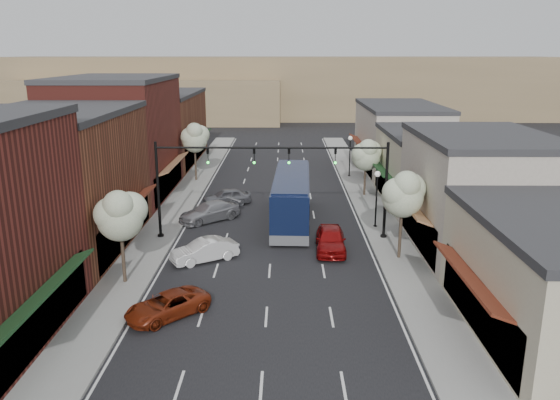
{
  "coord_description": "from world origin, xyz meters",
  "views": [
    {
      "loc": [
        0.93,
        -29.08,
        12.93
      ],
      "look_at": [
        0.56,
        10.49,
        2.2
      ],
      "focal_mm": 35.0,
      "sensor_mm": 36.0,
      "label": 1
    }
  ],
  "objects_px": {
    "tree_left_far": "(195,137)",
    "lamp_post_far": "(350,150)",
    "tree_left_near": "(120,214)",
    "parked_car_a": "(167,305)",
    "parked_car_b": "(205,250)",
    "signal_mast_left": "(191,176)",
    "coach_bus": "(292,197)",
    "lamp_post_near": "(377,190)",
    "red_hatchback": "(331,239)",
    "parked_car_c": "(209,212)",
    "signal_mast_right": "(352,176)",
    "tree_right_far": "(366,154)",
    "tree_right_near": "(404,193)",
    "parked_car_d": "(226,197)"
  },
  "relations": [
    {
      "from": "signal_mast_right",
      "to": "tree_right_far",
      "type": "height_order",
      "value": "signal_mast_right"
    },
    {
      "from": "coach_bus",
      "to": "parked_car_b",
      "type": "bearing_deg",
      "value": -121.57
    },
    {
      "from": "signal_mast_right",
      "to": "lamp_post_near",
      "type": "relative_size",
      "value": 1.85
    },
    {
      "from": "signal_mast_left",
      "to": "coach_bus",
      "type": "bearing_deg",
      "value": 30.13
    },
    {
      "from": "lamp_post_far",
      "to": "parked_car_b",
      "type": "height_order",
      "value": "lamp_post_far"
    },
    {
      "from": "tree_right_near",
      "to": "coach_bus",
      "type": "distance_m",
      "value": 10.97
    },
    {
      "from": "red_hatchback",
      "to": "parked_car_b",
      "type": "height_order",
      "value": "red_hatchback"
    },
    {
      "from": "tree_right_near",
      "to": "parked_car_a",
      "type": "relative_size",
      "value": 1.36
    },
    {
      "from": "red_hatchback",
      "to": "parked_car_a",
      "type": "xyz_separation_m",
      "value": [
        -8.99,
        -9.5,
        -0.22
      ]
    },
    {
      "from": "tree_left_far",
      "to": "lamp_post_near",
      "type": "relative_size",
      "value": 1.38
    },
    {
      "from": "tree_right_far",
      "to": "tree_left_far",
      "type": "height_order",
      "value": "tree_left_far"
    },
    {
      "from": "tree_left_near",
      "to": "lamp_post_far",
      "type": "distance_m",
      "value": 32.35
    },
    {
      "from": "tree_left_near",
      "to": "parked_car_a",
      "type": "relative_size",
      "value": 1.3
    },
    {
      "from": "signal_mast_left",
      "to": "tree_right_near",
      "type": "distance_m",
      "value": 14.55
    },
    {
      "from": "tree_right_far",
      "to": "lamp_post_far",
      "type": "height_order",
      "value": "tree_right_far"
    },
    {
      "from": "tree_right_near",
      "to": "coach_bus",
      "type": "height_order",
      "value": "tree_right_near"
    },
    {
      "from": "tree_left_far",
      "to": "tree_right_far",
      "type": "bearing_deg",
      "value": -19.87
    },
    {
      "from": "signal_mast_left",
      "to": "parked_car_b",
      "type": "bearing_deg",
      "value": -71.99
    },
    {
      "from": "lamp_post_far",
      "to": "parked_car_a",
      "type": "distance_m",
      "value": 34.55
    },
    {
      "from": "tree_right_far",
      "to": "parked_car_b",
      "type": "relative_size",
      "value": 1.26
    },
    {
      "from": "signal_mast_right",
      "to": "parked_car_a",
      "type": "bearing_deg",
      "value": -131.5
    },
    {
      "from": "lamp_post_near",
      "to": "parked_car_b",
      "type": "relative_size",
      "value": 1.03
    },
    {
      "from": "signal_mast_right",
      "to": "red_hatchback",
      "type": "relative_size",
      "value": 1.7
    },
    {
      "from": "lamp_post_near",
      "to": "coach_bus",
      "type": "height_order",
      "value": "lamp_post_near"
    },
    {
      "from": "signal_mast_left",
      "to": "parked_car_b",
      "type": "xyz_separation_m",
      "value": [
        1.42,
        -4.37,
        -3.91
      ]
    },
    {
      "from": "tree_left_far",
      "to": "lamp_post_far",
      "type": "relative_size",
      "value": 1.38
    },
    {
      "from": "tree_right_far",
      "to": "tree_left_far",
      "type": "xyz_separation_m",
      "value": [
        -16.6,
        6.0,
        0.61
      ]
    },
    {
      "from": "lamp_post_far",
      "to": "coach_bus",
      "type": "xyz_separation_m",
      "value": [
        -6.35,
        -15.9,
        -1.03
      ]
    },
    {
      "from": "tree_left_near",
      "to": "tree_left_far",
      "type": "relative_size",
      "value": 0.93
    },
    {
      "from": "lamp_post_far",
      "to": "parked_car_b",
      "type": "relative_size",
      "value": 1.03
    },
    {
      "from": "parked_car_b",
      "to": "parked_car_d",
      "type": "distance_m",
      "value": 13.37
    },
    {
      "from": "signal_mast_right",
      "to": "tree_right_near",
      "type": "height_order",
      "value": "signal_mast_right"
    },
    {
      "from": "tree_right_near",
      "to": "lamp_post_far",
      "type": "relative_size",
      "value": 1.34
    },
    {
      "from": "signal_mast_right",
      "to": "signal_mast_left",
      "type": "distance_m",
      "value": 11.24
    },
    {
      "from": "tree_right_near",
      "to": "tree_left_near",
      "type": "height_order",
      "value": "tree_right_near"
    },
    {
      "from": "signal_mast_left",
      "to": "lamp_post_far",
      "type": "height_order",
      "value": "signal_mast_left"
    },
    {
      "from": "tree_right_far",
      "to": "coach_bus",
      "type": "height_order",
      "value": "tree_right_far"
    },
    {
      "from": "signal_mast_left",
      "to": "lamp_post_near",
      "type": "distance_m",
      "value": 13.75
    },
    {
      "from": "parked_car_a",
      "to": "parked_car_b",
      "type": "xyz_separation_m",
      "value": [
        0.8,
        7.63,
        0.1
      ]
    },
    {
      "from": "red_hatchback",
      "to": "parked_car_a",
      "type": "distance_m",
      "value": 13.08
    },
    {
      "from": "tree_left_far",
      "to": "lamp_post_far",
      "type": "xyz_separation_m",
      "value": [
        16.05,
        2.06,
        -1.6
      ]
    },
    {
      "from": "coach_bus",
      "to": "red_hatchback",
      "type": "distance_m",
      "value": 7.17
    },
    {
      "from": "tree_left_near",
      "to": "lamp_post_near",
      "type": "relative_size",
      "value": 1.28
    },
    {
      "from": "parked_car_c",
      "to": "coach_bus",
      "type": "bearing_deg",
      "value": 48.91
    },
    {
      "from": "tree_left_far",
      "to": "parked_car_d",
      "type": "distance_m",
      "value": 10.56
    },
    {
      "from": "lamp_post_near",
      "to": "parked_car_a",
      "type": "xyz_separation_m",
      "value": [
        -12.8,
        -14.5,
        -2.4
      ]
    },
    {
      "from": "red_hatchback",
      "to": "parked_car_b",
      "type": "distance_m",
      "value": 8.41
    },
    {
      "from": "signal_mast_left",
      "to": "coach_bus",
      "type": "distance_m",
      "value": 8.59
    },
    {
      "from": "signal_mast_right",
      "to": "red_hatchback",
      "type": "distance_m",
      "value": 4.83
    },
    {
      "from": "tree_left_near",
      "to": "tree_left_far",
      "type": "distance_m",
      "value": 26.0
    }
  ]
}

